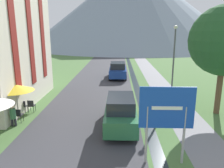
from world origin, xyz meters
TOP-DOWN VIEW (x-y plane):
  - ground_plane at (0.00, 20.00)m, footprint 160.00×160.00m
  - road at (-2.50, 30.00)m, footprint 6.40×60.00m
  - footpath at (3.60, 30.00)m, footprint 2.20×60.00m
  - drainage_channel at (1.20, 30.00)m, footprint 0.60×60.00m
  - mountain_distant at (4.26, 76.28)m, footprint 71.71×71.71m
  - road_sign at (1.35, 4.73)m, footprint 2.14×0.11m
  - parked_car_near at (-0.40, 8.13)m, footprint 1.79×4.43m
  - parked_car_far at (-0.64, 21.29)m, footprint 1.97×4.35m
  - cafe_chair_far_left at (-6.76, 10.05)m, footprint 0.40×0.40m
  - cafe_chair_far_right at (-6.28, 10.19)m, footprint 0.40×0.40m
  - cafe_chair_middle at (-6.40, 8.53)m, footprint 0.40×0.40m
  - cafe_umbrella_middle_yellow at (-6.68, 9.16)m, footprint 2.12×2.12m
  - person_seated_far at (-6.45, 8.03)m, footprint 0.32×0.32m
  - streetlamp at (3.63, 13.36)m, footprint 0.28×0.28m

SIDE VIEW (x-z plane):
  - ground_plane at x=0.00m, z-range 0.00..0.00m
  - drainage_channel at x=1.20m, z-range 0.00..0.00m
  - road at x=-2.50m, z-range 0.00..0.01m
  - footpath at x=3.60m, z-range 0.00..0.01m
  - cafe_chair_far_left at x=-6.76m, z-range 0.09..0.94m
  - cafe_chair_far_right at x=-6.28m, z-range 0.09..0.94m
  - cafe_chair_middle at x=-6.40m, z-range 0.09..0.94m
  - person_seated_far at x=-6.45m, z-range 0.07..1.33m
  - parked_car_near at x=-0.40m, z-range 0.00..1.82m
  - parked_car_far at x=-0.64m, z-range 0.00..1.82m
  - cafe_umbrella_middle_yellow at x=-6.68m, z-range 0.88..3.03m
  - road_sign at x=1.35m, z-range 0.53..3.75m
  - streetlamp at x=3.63m, z-range 0.49..6.17m
  - mountain_distant at x=4.26m, z-range 0.00..27.60m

